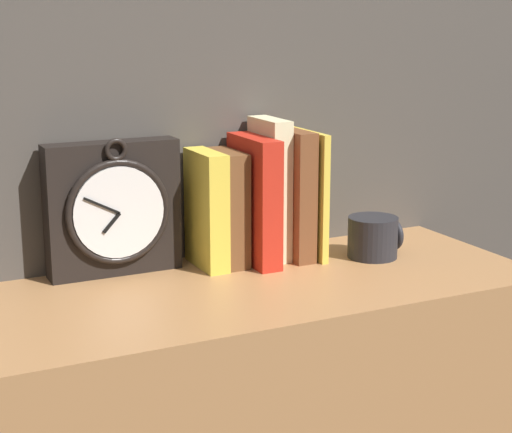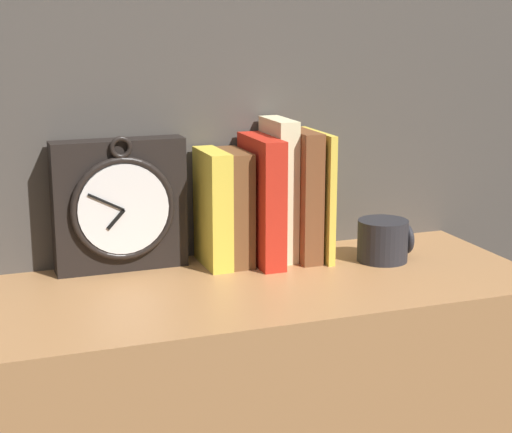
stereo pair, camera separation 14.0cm
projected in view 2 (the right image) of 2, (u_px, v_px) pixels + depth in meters
The scene contains 8 objects.
clock at pixel (120, 206), 1.47m from camera, with size 0.23×0.06×0.24m.
book_slot0_yellow at pixel (213, 209), 1.50m from camera, with size 0.04×0.12×0.21m.
book_slot1_brown at pixel (234, 207), 1.52m from camera, with size 0.04×0.11×0.20m.
book_slot2_red at pixel (262, 200), 1.52m from camera, with size 0.04×0.15×0.23m.
book_slot3_cream at pixel (279, 189), 1.54m from camera, with size 0.04×0.11×0.26m.
book_slot4_brown at pixel (300, 195), 1.55m from camera, with size 0.04×0.13×0.24m.
book_slot5_yellow at pixel (317, 195), 1.56m from camera, with size 0.01×0.14×0.23m.
mug at pixel (384, 240), 1.55m from camera, with size 0.10×0.09×0.08m.
Camera 2 is at (-0.47, -1.27, 1.19)m, focal length 60.00 mm.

